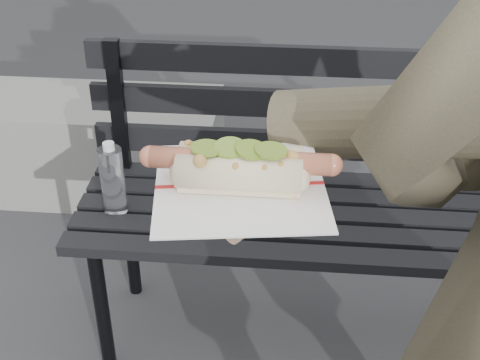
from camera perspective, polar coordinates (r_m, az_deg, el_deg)
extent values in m
cylinder|color=black|center=(1.92, -11.67, -10.93)|extent=(0.04, 0.04, 0.45)
cylinder|color=black|center=(2.17, -9.34, -4.85)|extent=(0.04, 0.04, 0.45)
cube|color=black|center=(1.70, 9.70, -6.75)|extent=(1.50, 0.07, 0.03)
cube|color=black|center=(1.77, 9.55, -4.92)|extent=(1.50, 0.07, 0.03)
cube|color=black|center=(1.84, 9.41, -3.23)|extent=(1.50, 0.07, 0.03)
cube|color=black|center=(1.92, 9.28, -1.67)|extent=(1.50, 0.07, 0.03)
cube|color=black|center=(1.99, 9.16, -0.23)|extent=(1.50, 0.07, 0.03)
cube|color=black|center=(1.96, -10.34, 5.95)|extent=(0.04, 0.03, 0.42)
cube|color=black|center=(1.96, 9.38, 2.82)|extent=(1.50, 0.02, 0.08)
cube|color=black|center=(1.90, 9.72, 6.23)|extent=(1.50, 0.02, 0.08)
cube|color=black|center=(1.85, 10.09, 9.84)|extent=(1.50, 0.02, 0.08)
cylinder|color=white|center=(1.80, -10.81, -0.07)|extent=(0.06, 0.06, 0.19)
cylinder|color=white|center=(1.75, -11.16, 2.83)|extent=(0.03, 0.03, 0.02)
cube|color=slate|center=(2.79, -14.17, 2.94)|extent=(1.20, 0.40, 0.40)
cylinder|color=#D8A384|center=(0.76, 3.06, -1.01)|extent=(0.09, 0.08, 0.07)
ellipsoid|color=#D8A384|center=(0.76, 0.00, -1.60)|extent=(0.10, 0.12, 0.03)
cylinder|color=#D8A384|center=(0.74, -4.46, -2.54)|extent=(0.05, 0.02, 0.02)
cylinder|color=#D8A384|center=(0.76, -4.23, -1.68)|extent=(0.05, 0.02, 0.02)
cylinder|color=#D8A384|center=(0.77, -4.00, -0.85)|extent=(0.05, 0.02, 0.02)
cylinder|color=#D8A384|center=(0.79, -3.79, -0.06)|extent=(0.05, 0.02, 0.02)
cylinder|color=#D8A384|center=(0.71, 0.40, -3.96)|extent=(0.04, 0.05, 0.02)
cube|color=white|center=(0.75, 0.00, -0.52)|extent=(0.21, 0.21, 0.00)
cube|color=#B21E1E|center=(0.75, 0.00, -0.41)|extent=(0.19, 0.03, 0.00)
cylinder|color=#BC6448|center=(0.73, 0.00, 1.65)|extent=(0.20, 0.02, 0.02)
sphere|color=#BC6448|center=(0.75, -7.67, 1.99)|extent=(0.02, 0.02, 0.02)
sphere|color=#BC6448|center=(0.73, 7.83, 1.28)|extent=(0.02, 0.02, 0.02)
sphere|color=#9E6B2D|center=(0.74, -3.65, 2.74)|extent=(0.01, 0.01, 0.01)
sphere|color=#9E6B2D|center=(0.72, 1.96, 2.00)|extent=(0.01, 0.01, 0.01)
sphere|color=#9E6B2D|center=(0.73, 3.87, 2.31)|extent=(0.01, 0.01, 0.01)
sphere|color=#9E6B2D|center=(0.74, -0.89, 2.13)|extent=(0.01, 0.01, 0.01)
sphere|color=#9E6B2D|center=(0.74, -4.27, 2.60)|extent=(0.01, 0.01, 0.01)
sphere|color=#9E6B2D|center=(0.71, 2.82, 0.98)|extent=(0.01, 0.01, 0.01)
sphere|color=#9E6B2D|center=(0.75, -0.68, 2.60)|extent=(0.01, 0.01, 0.01)
sphere|color=#9E6B2D|center=(0.71, 3.52, 1.03)|extent=(0.01, 0.01, 0.01)
sphere|color=#9E6B2D|center=(0.75, 1.24, 2.93)|extent=(0.01, 0.01, 0.01)
sphere|color=#9E6B2D|center=(0.72, 0.24, 1.58)|extent=(0.01, 0.01, 0.01)
sphere|color=#9E6B2D|center=(0.75, 0.35, 3.07)|extent=(0.01, 0.01, 0.01)
sphere|color=#9E6B2D|center=(0.74, -1.92, 3.14)|extent=(0.01, 0.01, 0.01)
sphere|color=#9E6B2D|center=(0.73, -2.50, 2.05)|extent=(0.01, 0.01, 0.01)
sphere|color=#9E6B2D|center=(0.72, 0.03, 2.17)|extent=(0.01, 0.01, 0.01)
sphere|color=#9E6B2D|center=(0.72, 1.08, 1.63)|extent=(0.01, 0.01, 0.01)
sphere|color=#9E6B2D|center=(0.72, -1.55, 1.61)|extent=(0.01, 0.01, 0.01)
sphere|color=#9E6B2D|center=(0.73, -2.60, 2.60)|extent=(0.01, 0.01, 0.01)
sphere|color=#9E6B2D|center=(0.72, 4.41, 2.04)|extent=(0.01, 0.01, 0.01)
sphere|color=#9E6B2D|center=(0.71, -0.38, 1.00)|extent=(0.01, 0.01, 0.01)
sphere|color=#9E6B2D|center=(0.75, -4.20, 2.66)|extent=(0.01, 0.01, 0.01)
sphere|color=#9E6B2D|center=(0.71, 2.11, 0.91)|extent=(0.01, 0.01, 0.01)
sphere|color=#9E6B2D|center=(0.75, -4.43, 3.04)|extent=(0.01, 0.01, 0.01)
sphere|color=#9E6B2D|center=(0.71, -3.46, 1.64)|extent=(0.01, 0.01, 0.01)
sphere|color=#9E6B2D|center=(0.74, -3.83, 2.54)|extent=(0.01, 0.01, 0.01)
sphere|color=#9E6B2D|center=(0.71, 2.25, 1.16)|extent=(0.01, 0.01, 0.01)
sphere|color=#9E6B2D|center=(0.72, 4.63, 1.90)|extent=(0.01, 0.01, 0.01)
cylinder|color=olive|center=(0.73, -2.86, 2.74)|extent=(0.04, 0.04, 0.00)
cylinder|color=olive|center=(0.73, -0.88, 2.78)|extent=(0.04, 0.04, 0.01)
cylinder|color=olive|center=(0.72, 1.02, 2.60)|extent=(0.04, 0.04, 0.01)
cylinder|color=olive|center=(0.72, 2.68, 2.53)|extent=(0.04, 0.04, 0.01)
cube|color=brown|center=(3.31, -9.86, 4.52)|extent=(0.05, 0.05, 0.00)
cube|color=brown|center=(3.36, 11.45, 4.71)|extent=(0.10, 0.09, 0.00)
cube|color=brown|center=(2.42, -0.18, -6.64)|extent=(0.07, 0.05, 0.00)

